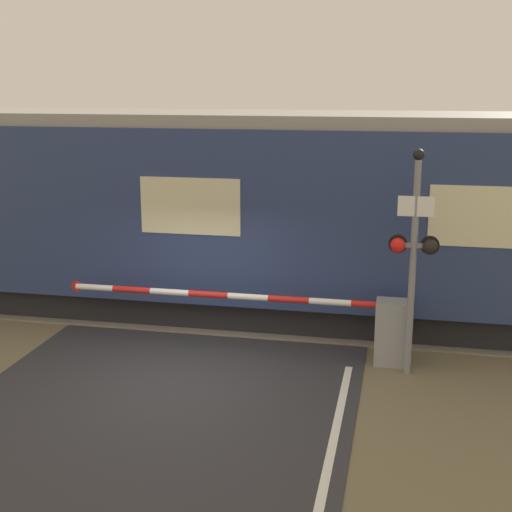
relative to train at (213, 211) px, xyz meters
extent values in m
plane|color=#6B6047|center=(0.38, -3.66, -2.12)|extent=(80.00, 80.00, 0.00)
cube|color=slate|center=(0.38, 0.00, -2.10)|extent=(36.00, 3.20, 0.03)
cube|color=#595451|center=(0.38, -0.72, -2.04)|extent=(36.00, 0.08, 0.10)
cube|color=#595451|center=(0.38, 0.72, -2.04)|extent=(36.00, 0.08, 0.10)
cube|color=black|center=(0.00, 0.00, -1.82)|extent=(17.54, 2.70, 0.60)
cube|color=navy|center=(0.00, 0.00, 0.13)|extent=(19.06, 3.17, 3.31)
cube|color=gray|center=(0.00, 0.00, 1.91)|extent=(18.68, 2.92, 0.24)
cube|color=beige|center=(5.24, -1.60, 0.38)|extent=(1.91, 0.02, 1.06)
cube|color=beige|center=(0.00, -1.60, 0.38)|extent=(1.91, 0.02, 1.06)
cube|color=gray|center=(3.79, -2.31, -1.55)|extent=(0.60, 0.44, 1.13)
cylinder|color=gray|center=(3.79, -2.31, -1.08)|extent=(0.16, 0.16, 0.18)
cylinder|color=red|center=(3.42, -2.31, -1.08)|extent=(0.72, 0.11, 0.11)
cylinder|color=white|center=(2.70, -2.31, -1.08)|extent=(0.72, 0.11, 0.11)
cylinder|color=red|center=(1.98, -2.31, -1.08)|extent=(0.72, 0.11, 0.11)
cylinder|color=white|center=(1.25, -2.31, -1.08)|extent=(0.72, 0.11, 0.11)
cylinder|color=red|center=(0.53, -2.31, -1.08)|extent=(0.72, 0.11, 0.11)
cylinder|color=white|center=(-0.20, -2.31, -1.08)|extent=(0.72, 0.11, 0.11)
cylinder|color=red|center=(-0.92, -2.31, -1.08)|extent=(0.72, 0.11, 0.11)
cylinder|color=white|center=(-1.65, -2.31, -1.08)|extent=(0.72, 0.11, 0.11)
cylinder|color=red|center=(-2.01, -2.31, -1.08)|extent=(0.20, 0.02, 0.20)
cylinder|color=gray|center=(4.05, -2.68, -0.35)|extent=(0.11, 0.11, 3.54)
cube|color=gray|center=(4.05, -2.68, 0.08)|extent=(0.62, 0.07, 0.07)
sphere|color=red|center=(3.80, -2.73, 0.08)|extent=(0.24, 0.24, 0.24)
sphere|color=black|center=(4.30, -2.73, 0.08)|extent=(0.24, 0.24, 0.24)
cylinder|color=black|center=(3.80, -2.62, 0.08)|extent=(0.30, 0.06, 0.30)
cylinder|color=black|center=(4.30, -2.62, 0.08)|extent=(0.30, 0.06, 0.30)
cube|color=white|center=(4.05, -2.72, 0.71)|extent=(0.57, 0.02, 0.32)
sphere|color=black|center=(4.05, -2.68, 1.52)|extent=(0.18, 0.18, 0.18)
camera|label=1|loc=(3.86, -14.04, 2.63)|focal=50.00mm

